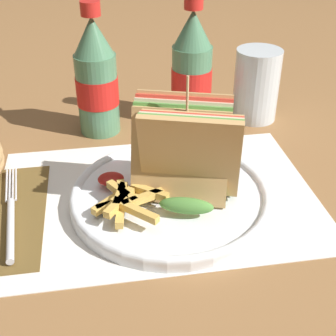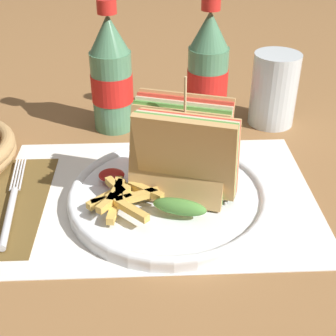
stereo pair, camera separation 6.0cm
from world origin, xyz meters
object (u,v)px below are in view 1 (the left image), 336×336
club_sandwich (186,153)px  fork (11,219)px  coke_bottle_near (96,79)px  plate_main (171,196)px  coke_bottle_far (192,70)px  glass_near (256,90)px

club_sandwich → fork: size_ratio=0.83×
fork → coke_bottle_near: coke_bottle_near is taller
plate_main → club_sandwich: bearing=-14.2°
plate_main → coke_bottle_near: size_ratio=1.24×
coke_bottle_near → coke_bottle_far: (0.15, 0.01, 0.00)m
coke_bottle_near → glass_near: bearing=1.0°
coke_bottle_far → glass_near: bearing=-4.6°
club_sandwich → fork: club_sandwich is taller
plate_main → glass_near: size_ratio=2.14×
plate_main → glass_near: bearing=50.3°
glass_near → club_sandwich: bearing=-126.3°
fork → glass_near: (0.38, 0.23, 0.04)m
fork → glass_near: bearing=25.4°
coke_bottle_near → glass_near: 0.27m
club_sandwich → glass_near: 0.28m
club_sandwich → coke_bottle_far: 0.24m
fork → coke_bottle_near: (0.12, 0.23, 0.08)m
club_sandwich → coke_bottle_far: bearing=76.7°
plate_main → coke_bottle_near: 0.24m
plate_main → club_sandwich: 0.07m
glass_near → coke_bottle_far: bearing=175.4°
club_sandwich → glass_near: bearing=53.7°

